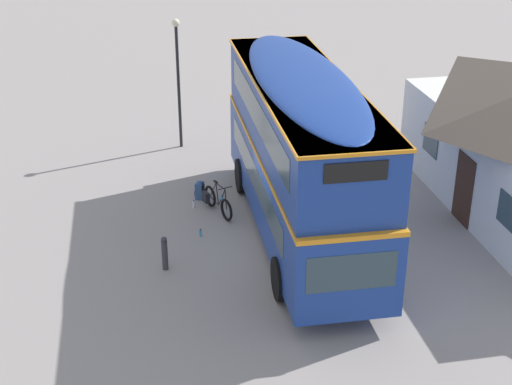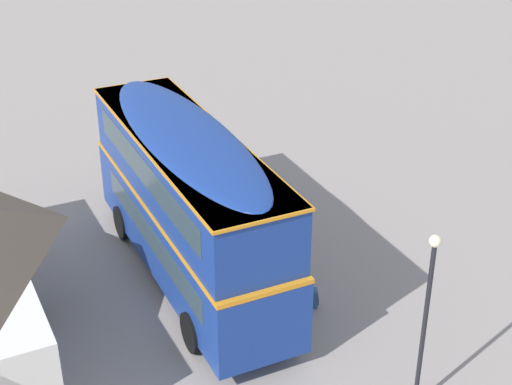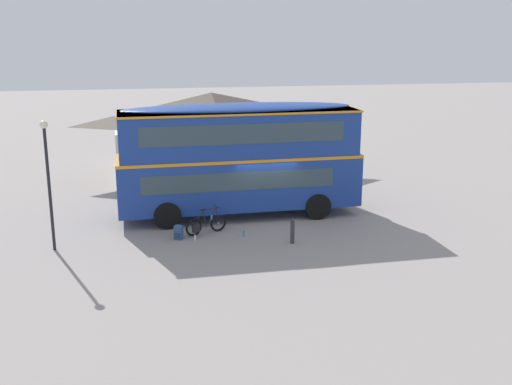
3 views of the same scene
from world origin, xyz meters
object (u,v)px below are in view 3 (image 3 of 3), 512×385
at_px(water_bottle_blue_sports, 244,234).
at_px(street_lamp, 48,172).
at_px(kerb_bollard, 292,231).
at_px(double_decker_bus, 239,155).
at_px(backpack_on_ground, 178,232).
at_px(water_bottle_clear_plastic, 195,237).
at_px(touring_bicycle, 205,225).

distance_m(water_bottle_blue_sports, street_lamp, 7.52).
bearing_deg(water_bottle_blue_sports, kerb_bollard, -32.81).
bearing_deg(street_lamp, water_bottle_blue_sports, 1.02).
xyz_separation_m(water_bottle_blue_sports, kerb_bollard, (1.66, -1.07, 0.39)).
distance_m(double_decker_bus, backpack_on_ground, 4.48).
xyz_separation_m(double_decker_bus, kerb_bollard, (1.35, -3.88, -2.15)).
relative_size(double_decker_bus, street_lamp, 2.16).
distance_m(double_decker_bus, water_bottle_blue_sports, 3.80).
bearing_deg(water_bottle_clear_plastic, double_decker_bus, 52.65).
height_order(double_decker_bus, backpack_on_ground, double_decker_bus).
relative_size(backpack_on_ground, water_bottle_clear_plastic, 2.41).
xyz_separation_m(double_decker_bus, water_bottle_blue_sports, (-0.30, -2.81, -2.54)).
relative_size(touring_bicycle, street_lamp, 0.35).
bearing_deg(backpack_on_ground, street_lamp, -176.03).
height_order(water_bottle_blue_sports, street_lamp, street_lamp).
height_order(backpack_on_ground, water_bottle_blue_sports, backpack_on_ground).
bearing_deg(street_lamp, water_bottle_clear_plastic, 0.86).
height_order(water_bottle_blue_sports, kerb_bollard, kerb_bollard).
distance_m(double_decker_bus, kerb_bollard, 4.63).
bearing_deg(kerb_bollard, touring_bicycle, 151.35).
bearing_deg(water_bottle_clear_plastic, kerb_bollard, -16.09).
relative_size(backpack_on_ground, street_lamp, 0.12).
distance_m(touring_bicycle, water_bottle_blue_sports, 1.58).
bearing_deg(street_lamp, touring_bicycle, 7.61).
relative_size(water_bottle_clear_plastic, kerb_bollard, 0.25).
height_order(backpack_on_ground, street_lamp, street_lamp).
xyz_separation_m(water_bottle_clear_plastic, kerb_bollard, (3.53, -1.02, 0.38)).
bearing_deg(kerb_bollard, double_decker_bus, 109.25).
relative_size(water_bottle_blue_sports, street_lamp, 0.05).
height_order(water_bottle_blue_sports, water_bottle_clear_plastic, water_bottle_clear_plastic).
distance_m(touring_bicycle, kerb_bollard, 3.51).
distance_m(touring_bicycle, backpack_on_ground, 1.14).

